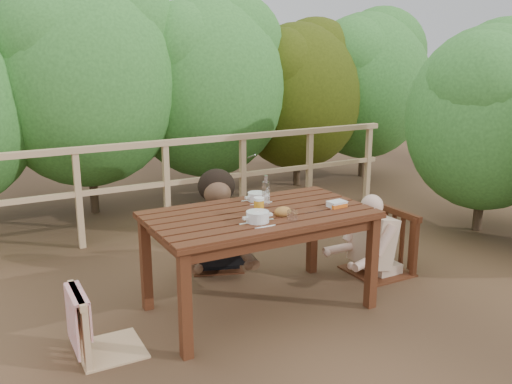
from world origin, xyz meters
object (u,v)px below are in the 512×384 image
soup_far (257,197)px  tumbler (292,216)px  beer_glass (259,207)px  chair_left (107,290)px  table (259,262)px  chair_right (380,217)px  chair_far (216,220)px  bread_roll (283,212)px  diner_right (383,207)px  butter_tub (337,205)px  woman (215,190)px  bottle (266,192)px  soup_near (258,218)px

soup_far → tumbler: tumbler is taller
beer_glass → chair_left: bearing=180.0°
table → chair_right: bearing=4.8°
soup_far → chair_far: bearing=96.1°
beer_glass → chair_far: bearing=83.6°
chair_far → bread_roll: 1.11m
diner_right → butter_tub: bearing=110.9°
woman → butter_tub: bearing=134.1°
chair_right → bottle: 1.19m
soup_near → butter_tub: 0.70m
beer_glass → tumbler: (0.15, -0.21, -0.03)m
soup_near → bottle: (0.25, 0.32, 0.08)m
chair_far → butter_tub: 1.23m
bottle → butter_tub: bearing=-31.8°
table → tumbler: size_ratio=19.18×
table → soup_far: soup_far is taller
soup_near → soup_far: 0.55m
woman → butter_tub: 1.21m
diner_right → bread_roll: 1.22m
bread_roll → woman: bearing=92.2°
chair_right → beer_glass: bearing=-82.2°
soup_far → tumbler: size_ratio=2.88×
diner_right → tumbler: size_ratio=14.06×
woman → diner_right: size_ratio=1.20×
chair_left → chair_far: bearing=-50.3°
diner_right → bread_roll: (-1.17, -0.26, 0.19)m
beer_glass → soup_far: bearing=63.3°
chair_far → soup_far: 0.72m
soup_near → chair_left: bearing=172.7°
woman → tumbler: woman is taller
beer_glass → butter_tub: size_ratio=1.05×
chair_left → bottle: size_ratio=3.42×
soup_near → table: bearing=58.3°
woman → bread_roll: (0.04, -1.08, 0.07)m
chair_left → tumbler: bearing=-98.8°
table → diner_right: diner_right is taller
table → bread_roll: bearing=-55.4°
woman → bottle: bearing=113.0°
chair_left → chair_right: (2.40, 0.18, 0.08)m
chair_right → chair_far: bearing=-124.2°
chair_left → bottle: bearing=-80.7°
tumbler → butter_tub: bearing=14.3°
woman → diner_right: woman is taller
chair_far → woman: size_ratio=0.63×
soup_far → bread_roll: size_ratio=1.86×
soup_near → butter_tub: soup_near is taller
beer_glass → table: bearing=59.0°
tumbler → butter_tub: tumbler is taller
bread_roll → beer_glass: size_ratio=0.89×
chair_right → soup_near: size_ratio=3.83×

